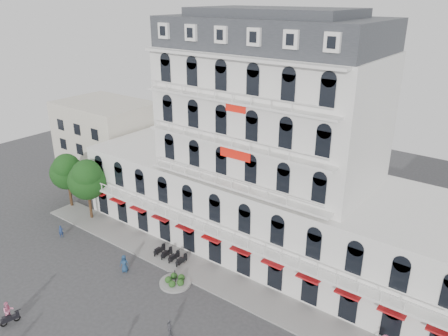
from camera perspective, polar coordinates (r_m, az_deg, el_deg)
ground at (r=40.63m, az=-9.24°, el=-20.27°), size 120.00×120.00×0.00m
sidewalk at (r=45.67m, az=-0.88°, el=-14.36°), size 53.00×4.00×0.16m
main_building at (r=47.44m, az=5.76°, el=0.63°), size 45.00×15.00×25.80m
flank_building_west at (r=69.46m, az=-14.98°, el=3.48°), size 14.00×10.00×12.00m
traffic_island at (r=45.36m, az=-6.38°, el=-14.52°), size 3.20×3.20×1.60m
parked_scooter_row at (r=49.08m, az=-7.00°, el=-11.78°), size 4.40×1.80×1.10m
tree_west_outer at (r=61.18m, az=-19.83°, el=-0.26°), size 4.50×4.48×7.76m
tree_west_inner at (r=56.89m, az=-17.47°, el=-1.26°), size 4.76×4.76×8.25m
rider_southwest at (r=44.27m, az=-26.31°, el=-16.57°), size 0.88×1.68×2.30m
pedestrian_left at (r=47.56m, az=-12.90°, el=-12.06°), size 1.12×1.04×1.92m
pedestrian_mid at (r=39.52m, az=-7.11°, el=-20.03°), size 1.00×0.66×1.59m
pedestrian_far at (r=55.83m, az=-20.51°, el=-7.77°), size 0.59×0.65×1.50m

